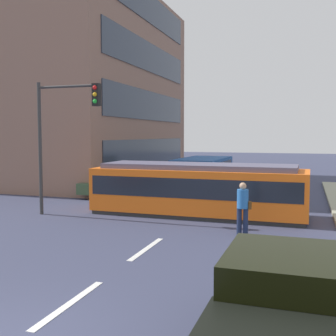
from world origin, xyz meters
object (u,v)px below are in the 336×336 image
at_px(city_bus, 203,170).
at_px(streetcar_tram, 198,188).
at_px(pedestrian_crossing, 243,205).
at_px(parked_sedan_mid, 111,183).
at_px(traffic_light_mast, 63,123).
at_px(pickup_truck_parked, 294,322).

bearing_deg(city_bus, streetcar_tram, -77.72).
xyz_separation_m(pedestrian_crossing, parked_sedan_mid, (-7.92, 6.77, -0.32)).
relative_size(streetcar_tram, traffic_light_mast, 1.61).
distance_m(pickup_truck_parked, traffic_light_mast, 12.80).
xyz_separation_m(parked_sedan_mid, traffic_light_mast, (0.82, -5.82, 3.01)).
bearing_deg(pedestrian_crossing, parked_sedan_mid, 139.47).
bearing_deg(pickup_truck_parked, city_bus, 106.74).
bearing_deg(streetcar_tram, pedestrian_crossing, -52.47).
bearing_deg(pedestrian_crossing, city_bus, 109.40).
xyz_separation_m(pickup_truck_parked, parked_sedan_mid, (-9.68, 14.60, -0.17)).
relative_size(pedestrian_crossing, traffic_light_mast, 0.32).
relative_size(pedestrian_crossing, pickup_truck_parked, 0.33).
bearing_deg(city_bus, pickup_truck_parked, -73.26).
bearing_deg(parked_sedan_mid, city_bus, 50.66).
relative_size(city_bus, pedestrian_crossing, 3.34).
xyz_separation_m(pedestrian_crossing, traffic_light_mast, (-7.10, 0.96, 2.69)).
bearing_deg(pickup_truck_parked, streetcar_tram, 110.24).
xyz_separation_m(streetcar_tram, parked_sedan_mid, (-5.76, 3.96, -0.43)).
xyz_separation_m(pedestrian_crossing, pickup_truck_parked, (1.76, -7.82, -0.15)).
height_order(pickup_truck_parked, parked_sedan_mid, pickup_truck_parked).
distance_m(pedestrian_crossing, parked_sedan_mid, 10.43).
relative_size(city_bus, pickup_truck_parked, 1.11).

